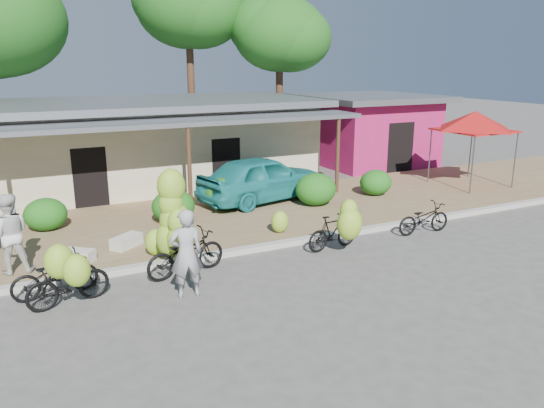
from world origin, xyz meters
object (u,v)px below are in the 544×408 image
at_px(bike_left, 69,280).
at_px(bike_far_right, 424,218).
at_px(bike_far_left, 55,273).
at_px(sack_far, 78,255).
at_px(tree_near_right, 275,32).
at_px(bystander, 9,234).
at_px(bike_right, 339,228).
at_px(bike_center, 179,235).
at_px(sack_near, 126,241).
at_px(teal_van, 263,178).
at_px(tree_center_right, 184,4).
at_px(vendor, 186,254).
at_px(red_canopy, 475,121).

xyz_separation_m(bike_left, bike_far_right, (9.65, 0.51, -0.13)).
bearing_deg(bike_far_left, sack_far, -27.28).
distance_m(tree_near_right, bystander, 17.96).
bearing_deg(bike_right, bike_far_right, -92.18).
distance_m(bike_center, bike_right, 4.11).
distance_m(bike_center, sack_near, 2.22).
bearing_deg(tree_near_right, bystander, -137.02).
bearing_deg(bike_right, teal_van, -9.32).
xyz_separation_m(bike_far_left, bike_right, (6.82, -0.30, 0.11)).
xyz_separation_m(tree_center_right, bystander, (-8.59, -13.73, -6.43)).
bearing_deg(tree_near_right, bike_far_left, -131.49).
bearing_deg(sack_far, sack_near, 21.67).
bearing_deg(bike_far_left, bike_left, -167.29).
bearing_deg(sack_near, vendor, -79.96).
distance_m(sack_near, vendor, 3.48).
relative_size(sack_far, vendor, 0.39).
xyz_separation_m(sack_near, bystander, (-2.68, -0.61, 0.78)).
relative_size(tree_center_right, bike_center, 3.87).
xyz_separation_m(red_canopy, sack_far, (-14.81, -1.86, -2.35)).
bearing_deg(bike_center, bystander, 57.56).
distance_m(bike_right, bike_far_right, 3.05).
xyz_separation_m(red_canopy, bystander, (-16.24, -1.97, -1.56)).
bearing_deg(bike_center, bike_far_right, -104.67).
bearing_deg(tree_near_right, red_canopy, -69.49).
distance_m(tree_center_right, bike_right, 17.08).
bearing_deg(bike_left, vendor, -115.98).
xyz_separation_m(bike_center, vendor, (-0.27, -1.42, 0.06)).
bearing_deg(bystander, teal_van, -152.38).
relative_size(bike_far_left, bystander, 0.99).
xyz_separation_m(tree_near_right, bike_center, (-9.04, -13.06, -5.29)).
distance_m(red_canopy, sack_far, 15.11).
bearing_deg(vendor, red_canopy, -155.83).
relative_size(bike_far_left, sack_near, 2.16).
bearing_deg(bike_left, bike_center, -83.35).
distance_m(tree_center_right, bike_left, 18.93).
bearing_deg(vendor, bike_right, -164.69).
distance_m(bike_far_left, teal_van, 8.65).
distance_m(red_canopy, vendor, 13.89).
height_order(tree_near_right, bike_left, tree_near_right).
height_order(red_canopy, bike_center, red_canopy).
xyz_separation_m(bike_far_right, teal_van, (-2.76, 5.00, 0.47)).
bearing_deg(bike_right, bike_left, 86.26).
distance_m(tree_near_right, vendor, 18.00).
relative_size(bike_center, bike_far_right, 1.40).
distance_m(bike_far_left, bike_center, 2.79).
xyz_separation_m(red_canopy, bike_far_right, (-5.58, -3.65, -2.16)).
distance_m(bike_far_right, sack_far, 9.40).
xyz_separation_m(tree_center_right, bike_right, (-0.97, -15.63, -6.82)).
height_order(bike_center, sack_near, bike_center).
bearing_deg(bike_far_left, bike_right, -99.54).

